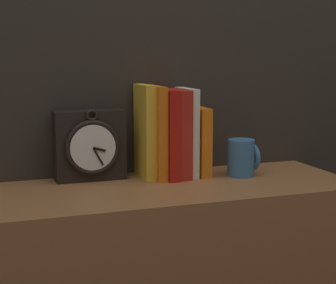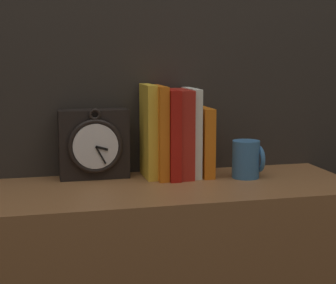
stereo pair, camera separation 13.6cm
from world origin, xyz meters
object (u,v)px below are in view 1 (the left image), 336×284
(book_slot3_red, at_px, (177,133))
(book_slot5_orange, at_px, (198,141))
(book_slot0_yellow, at_px, (145,132))
(book_slot2_red, at_px, (166,134))
(clock, at_px, (90,145))
(mug, at_px, (242,158))
(book_slot1_orange, at_px, (155,132))
(book_slot4_white, at_px, (187,132))

(book_slot3_red, bearing_deg, book_slot5_orange, 2.80)
(book_slot0_yellow, height_order, book_slot2_red, book_slot0_yellow)
(clock, distance_m, book_slot5_orange, 0.29)
(mug, bearing_deg, book_slot2_red, 164.30)
(book_slot0_yellow, relative_size, book_slot1_orange, 1.01)
(book_slot4_white, bearing_deg, mug, -25.78)
(book_slot1_orange, relative_size, book_slot3_red, 1.05)
(clock, bearing_deg, book_slot0_yellow, -8.28)
(book_slot0_yellow, relative_size, mug, 2.48)
(book_slot2_red, height_order, mug, book_slot2_red)
(book_slot1_orange, distance_m, book_slot5_orange, 0.12)
(book_slot1_orange, bearing_deg, book_slot3_red, -0.03)
(clock, xyz_separation_m, book_slot4_white, (0.26, -0.03, 0.03))
(book_slot2_red, xyz_separation_m, mug, (0.20, -0.06, -0.07))
(book_slot4_white, bearing_deg, book_slot0_yellow, 177.28)
(book_slot0_yellow, bearing_deg, clock, 171.72)
(book_slot0_yellow, distance_m, book_slot2_red, 0.05)
(book_slot1_orange, height_order, mug, book_slot1_orange)
(book_slot5_orange, xyz_separation_m, mug, (0.10, -0.06, -0.04))
(book_slot2_red, distance_m, book_slot3_red, 0.03)
(book_slot1_orange, bearing_deg, clock, 169.38)
(clock, relative_size, book_slot3_red, 0.81)
(book_slot2_red, bearing_deg, book_slot3_red, 6.93)
(book_slot0_yellow, distance_m, book_slot1_orange, 0.03)
(clock, height_order, book_slot5_orange, clock)
(clock, relative_size, book_slot1_orange, 0.78)
(book_slot0_yellow, bearing_deg, book_slot3_red, -7.14)
(clock, height_order, book_slot3_red, book_slot3_red)
(book_slot1_orange, distance_m, mug, 0.24)
(book_slot2_red, height_order, book_slot3_red, book_slot2_red)
(clock, bearing_deg, book_slot3_red, -7.85)
(book_slot0_yellow, height_order, mug, book_slot0_yellow)
(book_slot0_yellow, bearing_deg, book_slot5_orange, -3.04)
(book_slot5_orange, bearing_deg, mug, -31.30)
(book_slot0_yellow, bearing_deg, mug, -15.72)
(book_slot2_red, bearing_deg, book_slot0_yellow, 164.18)
(clock, distance_m, book_slot4_white, 0.26)
(book_slot1_orange, relative_size, mug, 2.45)
(book_slot4_white, height_order, book_slot5_orange, book_slot4_white)
(book_slot5_orange, bearing_deg, book_slot2_red, -175.72)
(book_slot3_red, distance_m, mug, 0.19)
(book_slot0_yellow, bearing_deg, book_slot1_orange, -22.77)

